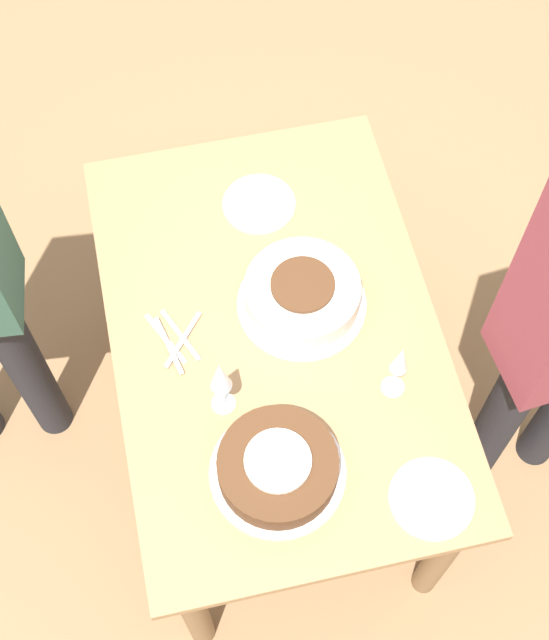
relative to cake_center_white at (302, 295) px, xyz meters
The scene contains 9 objects.
ground_plane 0.79m from the cake_center_white, 55.67° to the right, with size 12.00×12.00×0.00m, color #8E6B47.
dining_table 0.20m from the cake_center_white, 55.67° to the right, with size 1.24×0.81×0.74m.
cake_center_white is the anchor object (origin of this frame).
cake_front_chocolate 0.45m from the cake_center_white, 20.31° to the right, with size 0.32×0.32×0.09m.
wine_glass_near 0.33m from the cake_center_white, 30.60° to the left, with size 0.06×0.06×0.21m.
wine_glass_far 0.35m from the cake_center_white, 47.21° to the right, with size 0.06×0.06×0.21m.
dessert_plate_left 0.33m from the cake_center_white, behind, with size 0.20×0.20×0.01m.
dessert_plate_right 0.58m from the cake_center_white, 17.07° to the left, with size 0.20×0.20×0.01m.
fork_pile 0.34m from the cake_center_white, 84.14° to the right, with size 0.19×0.14×0.01m.
Camera 1 is at (1.01, -0.22, 2.70)m, focal length 50.00 mm.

